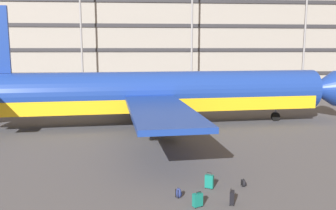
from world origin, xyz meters
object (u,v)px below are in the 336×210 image
Objects in this scene: suitcase_black at (209,181)px; backpack_orange at (244,183)px; backpack_teal at (179,193)px; airliner at (154,94)px; suitcase_silver at (232,197)px; suitcase_small at (198,200)px.

backpack_orange is (1.90, 0.13, -0.20)m from suitcase_black.
airliner is at bearing 92.34° from backpack_teal.
suitcase_black is 1.92m from backpack_orange.
backpack_orange is (1.19, 2.14, -0.16)m from suitcase_silver.
airliner is 18.42m from suitcase_small.
suitcase_black reaches higher than backpack_teal.
suitcase_silver is at bearing -80.12° from airliner.
suitcase_black is (-0.71, 2.01, 0.04)m from suitcase_silver.
suitcase_silver is at bearing -119.13° from backpack_orange.
backpack_teal is (-1.73, -1.07, -0.15)m from suitcase_black.
suitcase_black reaches higher than suitcase_small.
backpack_teal is at bearing 125.57° from suitcase_small.
airliner is at bearing 105.25° from backpack_orange.
suitcase_silver reaches higher than backpack_teal.
airliner reaches higher than suitcase_small.
suitcase_silver is at bearing -21.00° from backpack_teal.
suitcase_black is 2.04m from backpack_teal.
suitcase_silver is 1.71× the size of backpack_orange.
airliner reaches higher than suitcase_black.
suitcase_small is 1.33m from backpack_teal.
airliner is 68.15× the size of backpack_teal.
airliner is 18.50m from suitcase_silver.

